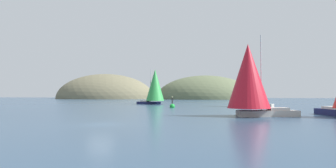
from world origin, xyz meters
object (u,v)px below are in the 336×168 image
sailboat_green_sail (155,86)px  channel_buoy (172,106)px  sailboat_pink_spinnaker (248,85)px  sailboat_crimson_sail (249,78)px

sailboat_green_sail → channel_buoy: (7.83, -18.40, -4.83)m
sailboat_green_sail → sailboat_pink_spinnaker: size_ratio=1.00×
sailboat_pink_spinnaker → channel_buoy: sailboat_pink_spinnaker is taller
sailboat_green_sail → sailboat_pink_spinnaker: bearing=-24.3°
sailboat_pink_spinnaker → sailboat_crimson_sail: (-3.07, -28.38, 0.14)m
sailboat_pink_spinnaker → channel_buoy: 18.62m
channel_buoy → sailboat_pink_spinnaker: bearing=24.4°
sailboat_pink_spinnaker → sailboat_green_sail: bearing=155.7°
sailboat_green_sail → channel_buoy: 20.57m
sailboat_crimson_sail → sailboat_green_sail: bearing=118.3°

